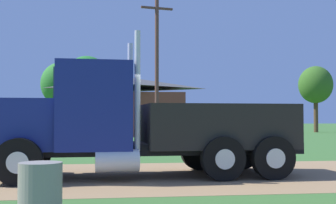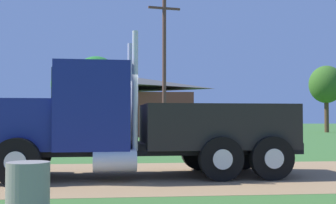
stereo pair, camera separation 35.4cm
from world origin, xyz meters
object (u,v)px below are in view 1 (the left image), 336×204
object	(u,v)px
truck_foreground_white	(139,125)
shed_building	(125,107)
utility_pole_far	(157,65)
steel_barrel	(40,196)

from	to	relation	value
truck_foreground_white	shed_building	world-z (taller)	shed_building
utility_pole_far	shed_building	bearing A→B (deg)	101.32
steel_barrel	shed_building	world-z (taller)	shed_building
truck_foreground_white	shed_building	bearing A→B (deg)	88.52
truck_foreground_white	steel_barrel	distance (m)	5.62
steel_barrel	utility_pole_far	distance (m)	24.73
shed_building	steel_barrel	bearing A→B (deg)	-94.16
steel_barrel	truck_foreground_white	bearing A→B (deg)	72.48
truck_foreground_white	shed_building	size ratio (longest dim) A/B	0.78
truck_foreground_white	shed_building	xyz separation A→B (m)	(0.71, 27.40, 1.08)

